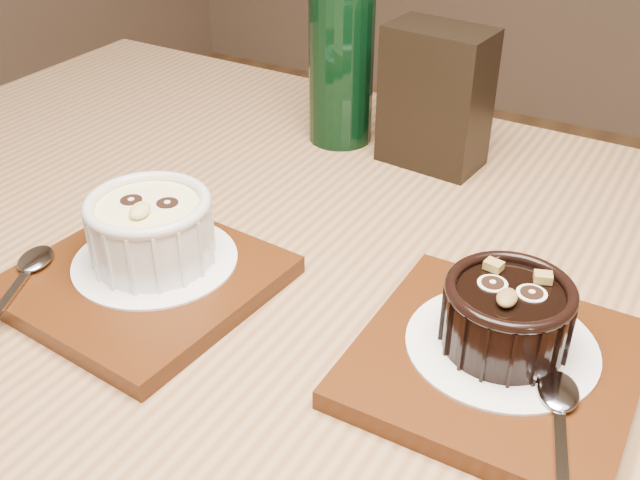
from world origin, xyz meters
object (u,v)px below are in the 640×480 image
Objects in this scene: tray_right at (495,364)px; ramekin_white at (151,227)px; tray_left at (144,281)px; ramekin_dark at (507,313)px; table at (343,393)px; green_bottle at (342,50)px; condiment_stand at (436,98)px.

ramekin_white is at bearing -174.71° from tray_right.
tray_left is 1.00× the size of tray_right.
ramekin_white is 1.13× the size of ramekin_dark.
ramekin_dark is (0.12, -0.00, 0.13)m from table.
tray_right is (0.27, 0.03, -0.04)m from ramekin_white.
tray_left is 0.71× the size of green_bottle.
green_bottle reaches higher than ramekin_dark.
tray_left is at bearing -90.38° from green_bottle.
condiment_stand is (-0.16, 0.27, 0.06)m from tray_right.
tray_left is 1.85× the size of ramekin_white.
ramekin_dark is 0.34× the size of green_bottle.
ramekin_white reaches higher than tray_right.
ramekin_white reaches higher than tray_left.
ramekin_white is 0.32m from condiment_stand.
ramekin_white is 0.31m from green_bottle.
condiment_stand is (0.11, 0.30, 0.02)m from ramekin_white.
ramekin_white is (-0.15, -0.04, 0.14)m from table.
tray_left is 2.09× the size of ramekin_dark.
table is at bearing 173.75° from ramekin_dark.
tray_left is 0.27m from tray_right.
table is 0.31m from condiment_stand.
ramekin_white is at bearing -165.13° from table.
condiment_stand is 0.55× the size of green_bottle.
ramekin_dark reaches higher than tray_left.
green_bottle reaches higher than ramekin_white.
table is at bearing -61.11° from green_bottle.
ramekin_white is 0.38× the size of green_bottle.
ramekin_white is 0.28m from tray_right.
tray_right is 0.04m from ramekin_dark.
tray_left is at bearing -173.52° from ramekin_dark.
tray_right is at bearing -59.73° from condiment_stand.
condiment_stand is at bearing 70.87° from tray_left.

